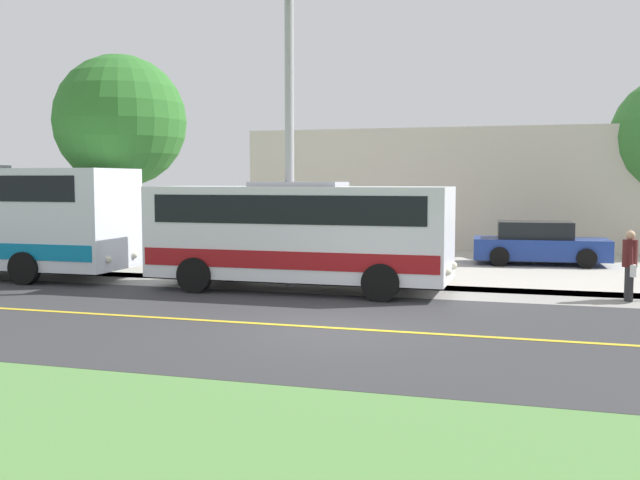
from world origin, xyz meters
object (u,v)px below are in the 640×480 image
(parked_car_near, at_px, (539,244))
(tree_curbside, at_px, (120,122))
(street_light_pole, at_px, (288,126))
(shuttle_bus_front, at_px, (299,231))
(pedestrian_with_bags, at_px, (630,263))
(commercial_building, at_px, (501,188))

(parked_car_near, xyz_separation_m, tree_curbside, (4.93, -12.89, 4.00))
(street_light_pole, xyz_separation_m, parked_car_near, (-7.45, 6.39, -3.55))
(tree_curbside, bearing_deg, shuttle_bus_front, 67.08)
(shuttle_bus_front, bearing_deg, tree_curbside, -112.92)
(pedestrian_with_bags, distance_m, parked_car_near, 7.54)
(pedestrian_with_bags, bearing_deg, shuttle_bus_front, -85.76)
(tree_curbside, distance_m, commercial_building, 18.06)
(shuttle_bus_front, xyz_separation_m, parked_car_near, (-7.86, 5.96, -0.86))
(shuttle_bus_front, distance_m, parked_car_near, 9.90)
(shuttle_bus_front, relative_size, pedestrian_with_bags, 4.69)
(pedestrian_with_bags, xyz_separation_m, commercial_building, (-16.34, -3.72, 1.59))
(shuttle_bus_front, height_order, commercial_building, commercial_building)
(shuttle_bus_front, bearing_deg, parked_car_near, 142.82)
(shuttle_bus_front, xyz_separation_m, street_light_pole, (-0.40, -0.43, 2.69))
(pedestrian_with_bags, xyz_separation_m, parked_car_near, (-7.27, -2.02, -0.21))
(pedestrian_with_bags, height_order, parked_car_near, pedestrian_with_bags)
(pedestrian_with_bags, distance_m, street_light_pole, 9.05)
(street_light_pole, distance_m, tree_curbside, 6.99)
(shuttle_bus_front, height_order, pedestrian_with_bags, shuttle_bus_front)
(pedestrian_with_bags, bearing_deg, commercial_building, -167.16)
(tree_curbside, bearing_deg, commercial_building, 141.36)
(street_light_pole, height_order, commercial_building, street_light_pole)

